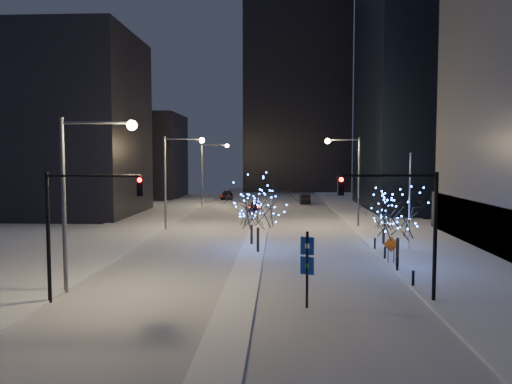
# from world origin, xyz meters

# --- Properties ---
(ground) EXTENTS (160.00, 160.00, 0.00)m
(ground) POSITION_xyz_m (0.00, 0.00, 0.00)
(ground) COLOR white
(ground) RESTS_ON ground
(road) EXTENTS (20.00, 130.00, 0.02)m
(road) POSITION_xyz_m (0.00, 35.00, 0.01)
(road) COLOR #B7BCC7
(road) RESTS_ON ground
(median) EXTENTS (2.00, 80.00, 0.15)m
(median) POSITION_xyz_m (0.00, 30.00, 0.07)
(median) COLOR silver
(median) RESTS_ON ground
(east_sidewalk) EXTENTS (10.00, 90.00, 0.15)m
(east_sidewalk) POSITION_xyz_m (15.00, 20.00, 0.07)
(east_sidewalk) COLOR silver
(east_sidewalk) RESTS_ON ground
(west_sidewalk) EXTENTS (8.00, 90.00, 0.15)m
(west_sidewalk) POSITION_xyz_m (-14.00, 20.00, 0.07)
(west_sidewalk) COLOR silver
(west_sidewalk) RESTS_ON ground
(filler_west_near) EXTENTS (22.00, 18.00, 24.00)m
(filler_west_near) POSITION_xyz_m (-28.00, 40.00, 12.00)
(filler_west_near) COLOR black
(filler_west_near) RESTS_ON ground
(filler_west_far) EXTENTS (18.00, 16.00, 16.00)m
(filler_west_far) POSITION_xyz_m (-26.00, 70.00, 8.00)
(filler_west_far) COLOR black
(filler_west_far) RESTS_ON ground
(horizon_block) EXTENTS (24.00, 14.00, 42.00)m
(horizon_block) POSITION_xyz_m (6.00, 92.00, 21.00)
(horizon_block) COLOR black
(horizon_block) RESTS_ON ground
(street_lamp_w_near) EXTENTS (4.40, 0.56, 10.00)m
(street_lamp_w_near) POSITION_xyz_m (-8.94, 2.00, 6.50)
(street_lamp_w_near) COLOR #595E66
(street_lamp_w_near) RESTS_ON ground
(street_lamp_w_mid) EXTENTS (4.40, 0.56, 10.00)m
(street_lamp_w_mid) POSITION_xyz_m (-8.94, 27.00, 6.50)
(street_lamp_w_mid) COLOR #595E66
(street_lamp_w_mid) RESTS_ON ground
(street_lamp_w_far) EXTENTS (4.40, 0.56, 10.00)m
(street_lamp_w_far) POSITION_xyz_m (-8.94, 52.00, 6.50)
(street_lamp_w_far) COLOR #595E66
(street_lamp_w_far) RESTS_ON ground
(street_lamp_east) EXTENTS (3.90, 0.56, 10.00)m
(street_lamp_east) POSITION_xyz_m (10.08, 30.00, 6.45)
(street_lamp_east) COLOR #595E66
(street_lamp_east) RESTS_ON ground
(traffic_signal_west) EXTENTS (5.26, 0.43, 7.00)m
(traffic_signal_west) POSITION_xyz_m (-8.44, -0.00, 4.76)
(traffic_signal_west) COLOR black
(traffic_signal_west) RESTS_ON ground
(traffic_signal_east) EXTENTS (5.26, 0.43, 7.00)m
(traffic_signal_east) POSITION_xyz_m (8.94, 1.00, 4.76)
(traffic_signal_east) COLOR black
(traffic_signal_east) RESTS_ON ground
(flagpoles) EXTENTS (1.35, 2.60, 8.00)m
(flagpoles) POSITION_xyz_m (13.37, 17.25, 4.80)
(flagpoles) COLOR silver
(flagpoles) RESTS_ON east_sidewalk
(bollards) EXTENTS (0.16, 12.16, 0.90)m
(bollards) POSITION_xyz_m (10.20, 10.00, 0.60)
(bollards) COLOR black
(bollards) RESTS_ON east_sidewalk
(car_near) EXTENTS (1.87, 4.06, 1.35)m
(car_near) POSITION_xyz_m (-1.50, 46.85, 0.67)
(car_near) COLOR black
(car_near) RESTS_ON ground
(car_mid) EXTENTS (1.73, 4.83, 1.59)m
(car_mid) POSITION_xyz_m (6.42, 57.79, 0.79)
(car_mid) COLOR black
(car_mid) RESTS_ON ground
(car_far) EXTENTS (2.15, 5.08, 1.46)m
(car_far) POSITION_xyz_m (-7.53, 65.83, 0.73)
(car_far) COLOR black
(car_far) RESTS_ON ground
(holiday_tree_median_near) EXTENTS (6.82, 6.82, 6.18)m
(holiday_tree_median_near) POSITION_xyz_m (0.50, 14.19, 4.02)
(holiday_tree_median_near) COLOR black
(holiday_tree_median_near) RESTS_ON median
(holiday_tree_median_far) EXTENTS (4.13, 4.13, 4.45)m
(holiday_tree_median_far) POSITION_xyz_m (-0.22, 17.79, 3.09)
(holiday_tree_median_far) COLOR black
(holiday_tree_median_far) RESTS_ON median
(holiday_tree_plaza_near) EXTENTS (5.15, 5.15, 5.54)m
(holiday_tree_plaza_near) POSITION_xyz_m (10.50, 9.31, 3.75)
(holiday_tree_plaza_near) COLOR black
(holiday_tree_plaza_near) RESTS_ON east_sidewalk
(holiday_tree_plaza_far) EXTENTS (3.68, 3.68, 4.17)m
(holiday_tree_plaza_far) POSITION_xyz_m (11.38, 18.28, 2.79)
(holiday_tree_plaza_far) COLOR black
(holiday_tree_plaza_far) RESTS_ON east_sidewalk
(wayfinding_sign) EXTENTS (0.69, 0.34, 3.98)m
(wayfinding_sign) POSITION_xyz_m (3.68, -0.25, 2.44)
(wayfinding_sign) COLOR black
(wayfinding_sign) RESTS_ON ground
(construction_sign) EXTENTS (1.18, 0.09, 1.94)m
(construction_sign) POSITION_xyz_m (10.30, 10.40, 1.32)
(construction_sign) COLOR black
(construction_sign) RESTS_ON east_sidewalk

